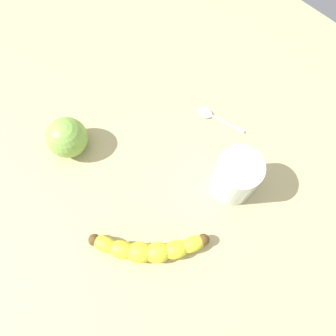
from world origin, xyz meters
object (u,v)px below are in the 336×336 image
(smoothie_glass, at_px, (236,177))
(teaspoon, at_px, (208,114))
(banana, at_px, (149,249))
(green_apple_fruit, at_px, (67,137))

(smoothie_glass, relative_size, teaspoon, 0.91)
(banana, relative_size, smoothie_glass, 1.64)
(green_apple_fruit, distance_m, teaspoon, 0.30)
(green_apple_fruit, xyz_separation_m, teaspoon, (-0.26, 0.14, -0.04))
(smoothie_glass, bearing_deg, green_apple_fruit, -58.91)
(green_apple_fruit, bearing_deg, banana, 83.84)
(green_apple_fruit, bearing_deg, teaspoon, 150.97)
(smoothie_glass, height_order, teaspoon, smoothie_glass)
(smoothie_glass, xyz_separation_m, teaspoon, (-0.08, -0.14, -0.04))
(banana, xyz_separation_m, teaspoon, (-0.29, -0.12, -0.01))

